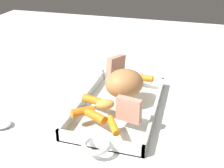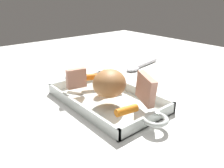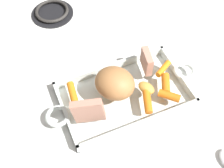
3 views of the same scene
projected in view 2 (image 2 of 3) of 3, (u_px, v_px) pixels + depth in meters
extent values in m
plane|color=silver|center=(107.00, 102.00, 0.74)|extent=(2.20, 2.20, 0.00)
cube|color=silver|center=(107.00, 101.00, 0.74)|extent=(0.38, 0.23, 0.01)
cube|color=silver|center=(78.00, 107.00, 0.67)|extent=(0.38, 0.01, 0.03)
cube|color=silver|center=(130.00, 89.00, 0.80)|extent=(0.38, 0.01, 0.03)
cube|color=silver|center=(77.00, 81.00, 0.86)|extent=(0.01, 0.23, 0.03)
cube|color=silver|center=(149.00, 120.00, 0.60)|extent=(0.01, 0.23, 0.03)
torus|color=silver|center=(74.00, 77.00, 0.87)|extent=(0.07, 0.07, 0.01)
torus|color=silver|center=(156.00, 119.00, 0.58)|extent=(0.07, 0.07, 0.01)
ellipsoid|color=#AB7241|center=(109.00, 83.00, 0.68)|extent=(0.15, 0.15, 0.08)
cube|color=tan|center=(146.00, 89.00, 0.65)|extent=(0.09, 0.05, 0.09)
cube|color=tan|center=(76.00, 78.00, 0.75)|extent=(0.03, 0.07, 0.07)
cylinder|color=orange|center=(104.00, 75.00, 0.84)|extent=(0.06, 0.06, 0.03)
cylinder|color=orange|center=(113.00, 81.00, 0.79)|extent=(0.04, 0.07, 0.03)
cylinder|color=orange|center=(77.00, 79.00, 0.81)|extent=(0.07, 0.05, 0.02)
cylinder|color=orange|center=(127.00, 110.00, 0.59)|extent=(0.03, 0.07, 0.02)
cylinder|color=orange|center=(93.00, 77.00, 0.82)|extent=(0.05, 0.07, 0.02)
ellipsoid|color=gold|center=(101.00, 81.00, 0.77)|extent=(0.05, 0.06, 0.03)
cylinder|color=white|center=(146.00, 63.00, 1.11)|extent=(0.05, 0.18, 0.02)
ellipsoid|color=white|center=(133.00, 69.00, 1.03)|extent=(0.06, 0.08, 0.02)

